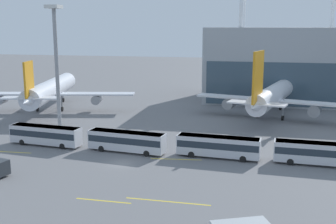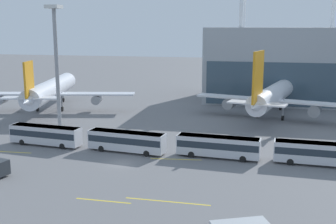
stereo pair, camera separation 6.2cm
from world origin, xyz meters
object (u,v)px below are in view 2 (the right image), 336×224
object	(u,v)px
shuttle_bus_0	(46,134)
shuttle_bus_2	(218,145)
shuttle_bus_3	(319,152)
floodlight_mast	(56,56)
airliner_at_gate_far	(271,96)
airliner_at_gate_near	(50,90)
shuttle_bus_1	(127,140)

from	to	relation	value
shuttle_bus_0	shuttle_bus_2	world-z (taller)	same
shuttle_bus_3	floodlight_mast	world-z (taller)	floodlight_mast
airliner_at_gate_far	shuttle_bus_0	xyz separation A→B (m)	(-38.23, -30.51, -3.11)
floodlight_mast	shuttle_bus_2	bearing A→B (deg)	-16.61
shuttle_bus_0	shuttle_bus_2	xyz separation A→B (m)	(29.85, -0.47, 0.00)
airliner_at_gate_near	shuttle_bus_2	bearing A→B (deg)	-135.13
shuttle_bus_2	shuttle_bus_3	size ratio (longest dim) A/B	1.00
airliner_at_gate_near	shuttle_bus_2	distance (m)	52.45
shuttle_bus_1	airliner_at_gate_near	bearing A→B (deg)	141.97
airliner_at_gate_far	shuttle_bus_0	bearing A→B (deg)	142.18
airliner_at_gate_far	shuttle_bus_3	distance (m)	32.13
airliner_at_gate_far	shuttle_bus_0	distance (m)	49.01
airliner_at_gate_far	shuttle_bus_2	distance (m)	32.24
shuttle_bus_3	shuttle_bus_2	bearing A→B (deg)	-178.77
airliner_at_gate_near	floodlight_mast	size ratio (longest dim) A/B	1.70
shuttle_bus_3	floodlight_mast	bearing A→B (deg)	170.63
shuttle_bus_0	airliner_at_gate_far	bearing A→B (deg)	44.31
shuttle_bus_2	floodlight_mast	distance (m)	35.54
airliner_at_gate_far	shuttle_bus_0	size ratio (longest dim) A/B	2.56
airliner_at_gate_far	floodlight_mast	world-z (taller)	floodlight_mast
airliner_at_gate_near	airliner_at_gate_far	xyz separation A→B (m)	(52.27, 2.43, 0.04)
airliner_at_gate_far	shuttle_bus_1	bearing A→B (deg)	156.89
floodlight_mast	shuttle_bus_1	bearing A→B (deg)	-30.11
airliner_at_gate_near	shuttle_bus_1	size ratio (longest dim) A/B	3.12
airliner_at_gate_near	floodlight_mast	distance (m)	24.64
shuttle_bus_0	shuttle_bus_1	world-z (taller)	same
shuttle_bus_1	floodlight_mast	size ratio (longest dim) A/B	0.55
shuttle_bus_0	floodlight_mast	size ratio (longest dim) A/B	0.55
airliner_at_gate_near	shuttle_bus_3	bearing A→B (deg)	-128.24
shuttle_bus_1	floodlight_mast	distance (m)	23.32
shuttle_bus_2	shuttle_bus_3	world-z (taller)	same
airliner_at_gate_near	floodlight_mast	bearing A→B (deg)	-159.60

